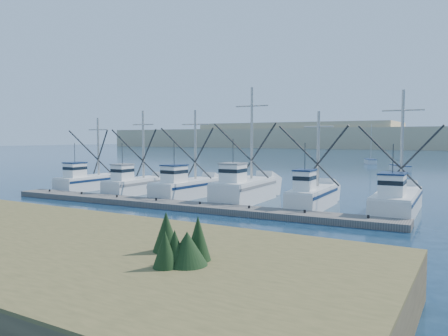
{
  "coord_description": "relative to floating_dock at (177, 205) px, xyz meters",
  "views": [
    {
      "loc": [
        13.29,
        -20.47,
        5.36
      ],
      "look_at": [
        -3.26,
        8.0,
        3.05
      ],
      "focal_mm": 35.0,
      "sensor_mm": 36.0,
      "label": 1
    }
  ],
  "objects": [
    {
      "name": "ground",
      "position": [
        6.31,
        -6.19,
        -0.22
      ],
      "size": [
        500.0,
        500.0,
        0.0
      ],
      "primitive_type": "plane",
      "color": "#0C2337",
      "rests_on": "ground"
    },
    {
      "name": "floating_dock",
      "position": [
        0.0,
        0.0,
        0.0
      ],
      "size": [
        33.04,
        3.41,
        0.44
      ],
      "primitive_type": "cube",
      "rotation": [
        0.0,
        0.0,
        0.04
      ],
      "color": "slate",
      "rests_on": "ground"
    },
    {
      "name": "dune_ridge",
      "position": [
        6.31,
        203.81,
        4.78
      ],
      "size": [
        360.0,
        60.0,
        10.0
      ],
      "primitive_type": "cube",
      "color": "tan",
      "rests_on": "ground"
    },
    {
      "name": "trawler_fleet",
      "position": [
        1.08,
        4.99,
        0.75
      ],
      "size": [
        32.41,
        8.93,
        9.58
      ],
      "color": "white",
      "rests_on": "ground"
    },
    {
      "name": "sailboat_near",
      "position": [
        9.09,
        47.14,
        0.28
      ],
      "size": [
        3.99,
        6.08,
        8.1
      ],
      "rotation": [
        0.0,
        0.0,
        0.42
      ],
      "color": "white",
      "rests_on": "ground"
    },
    {
      "name": "sailboat_far",
      "position": [
        0.77,
        65.29,
        0.28
      ],
      "size": [
        3.57,
        5.77,
        8.1
      ],
      "rotation": [
        0.0,
        0.0,
        0.35
      ],
      "color": "white",
      "rests_on": "ground"
    }
  ]
}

